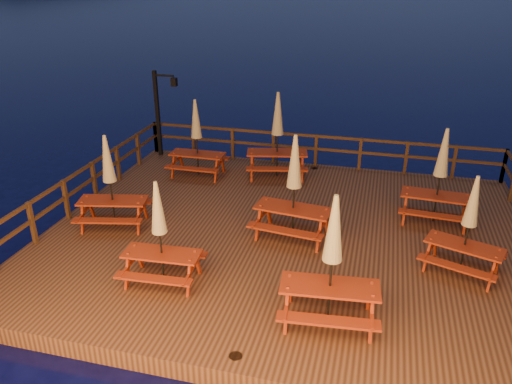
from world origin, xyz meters
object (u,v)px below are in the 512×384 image
lamp_post (161,106)px  picnic_table_1 (332,259)px  picnic_table_0 (160,231)px  picnic_table_2 (469,224)px

lamp_post → picnic_table_1: 10.35m
lamp_post → picnic_table_0: bearing=-66.2°
lamp_post → picnic_table_2: lamp_post is taller
lamp_post → picnic_table_2: (9.44, -5.39, -0.61)m
picnic_table_1 → picnic_table_2: 3.56m
picnic_table_1 → lamp_post: bearing=125.6°
picnic_table_0 → picnic_table_2: 6.49m
lamp_post → picnic_table_2: size_ratio=1.31×
lamp_post → picnic_table_0: lamp_post is taller
lamp_post → picnic_table_1: (6.81, -7.78, -0.43)m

